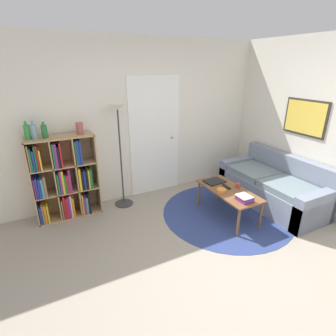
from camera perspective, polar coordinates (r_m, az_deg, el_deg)
name	(u,v)px	position (r m, az deg, el deg)	size (l,w,h in m)	color
ground_plane	(227,276)	(3.21, 12.69, -21.87)	(14.00, 14.00, 0.00)	gray
wall_back	(144,122)	(4.46, -5.23, 9.98)	(7.27, 0.11, 2.60)	silver
wall_right	(293,122)	(4.82, 25.57, 9.03)	(0.08, 5.32, 2.60)	silver
rug	(227,213)	(4.29, 12.62, -9.44)	(2.00, 2.00, 0.01)	navy
bookshelf	(64,180)	(4.16, -21.79, -2.34)	(0.92, 0.34, 1.25)	tan
floor_lamp	(119,127)	(4.03, -10.70, 8.84)	(0.30, 0.30, 1.66)	#333333
couch	(275,187)	(4.72, 22.17, -3.87)	(0.83, 1.76, 0.79)	gray
coffee_table	(228,193)	(4.03, 13.01, -5.24)	(0.48, 1.04, 0.45)	brown
laptop	(214,181)	(4.21, 10.05, -2.87)	(0.32, 0.26, 0.02)	black
bowl	(221,190)	(3.91, 11.55, -4.80)	(0.14, 0.14, 0.04)	orange
book_stack_on_table	(244,198)	(3.73, 16.31, -6.32)	(0.18, 0.20, 0.08)	#7F287A
cup	(238,186)	(4.08, 14.98, -3.72)	(0.07, 0.07, 0.07)	#A33D33
remote	(227,187)	(4.07, 12.63, -3.99)	(0.06, 0.17, 0.02)	black
bottle_left	(27,132)	(3.95, -28.34, 6.93)	(0.07, 0.07, 0.25)	#2D8438
bottle_middle	(34,131)	(3.93, -27.15, 7.09)	(0.08, 0.08, 0.25)	#6B93A3
bottle_right	(44,131)	(3.92, -25.30, 7.23)	(0.08, 0.08, 0.22)	#236633
vase_on_shelf	(80,128)	(3.98, -18.69, 8.17)	(0.10, 0.10, 0.17)	#934C47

